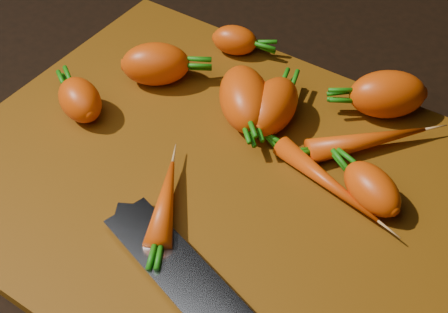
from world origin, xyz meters
The scene contains 12 objects.
ground centered at (0.00, 0.00, -0.01)m, with size 2.00×2.00×0.01m, color black.
cutting_board centered at (0.00, 0.00, 0.01)m, with size 0.50×0.40×0.01m, color #66390A.
carrot_0 centered at (-0.13, 0.08, 0.04)m, with size 0.07×0.05×0.05m, color #ED4B09.
carrot_1 centered at (-0.16, -0.01, 0.03)m, with size 0.06×0.04×0.04m, color #ED4B09.
carrot_2 centered at (-0.02, 0.08, 0.04)m, with size 0.09×0.05×0.05m, color #ED4B09.
carrot_3 centered at (0.00, 0.09, 0.03)m, with size 0.08×0.05×0.05m, color #ED4B09.
carrot_4 centered at (0.09, 0.17, 0.04)m, with size 0.08×0.05×0.05m, color #ED4B09.
carrot_5 centered at (-0.09, 0.17, 0.03)m, with size 0.05×0.03×0.03m, color #ED4B09.
carrot_6 centered at (0.13, 0.05, 0.03)m, with size 0.06×0.04×0.04m, color #ED4B09.
carrot_7 centered at (0.10, 0.11, 0.02)m, with size 0.12×0.03×0.03m, color #ED4B09.
carrot_8 centered at (0.09, 0.04, 0.02)m, with size 0.12×0.02×0.02m, color #ED4B09.
carrot_9 centered at (-0.01, -0.06, 0.02)m, with size 0.10×0.02×0.02m, color #ED4B09.
Camera 1 is at (0.22, -0.32, 0.45)m, focal length 50.00 mm.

